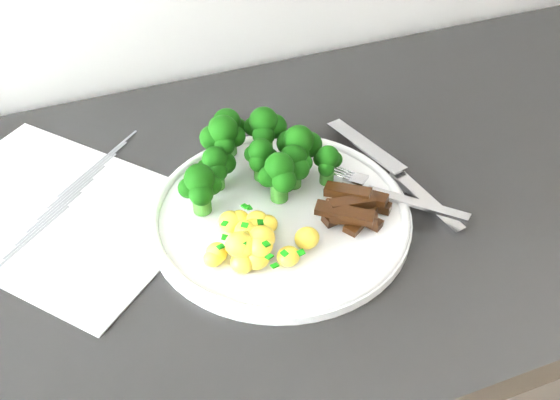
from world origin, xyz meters
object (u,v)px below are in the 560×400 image
recipe_paper (56,212)px  plate (280,214)px  beef_strips (356,207)px  broccoli (257,153)px  potatoes (253,241)px  fork (395,195)px  knife (408,185)px

recipe_paper → plate: 0.25m
plate → beef_strips: bearing=-22.0°
broccoli → potatoes: broccoli is taller
plate → fork: (0.13, -0.03, 0.01)m
beef_strips → fork: bearing=4.7°
fork → potatoes: bearing=-174.3°
plate → fork: bearing=-11.8°
beef_strips → fork: size_ratio=0.60×
beef_strips → potatoes: bearing=-173.9°
beef_strips → fork: 0.05m
recipe_paper → potatoes: (0.19, -0.15, 0.02)m
potatoes → knife: size_ratio=0.53×
potatoes → plate: bearing=43.2°
beef_strips → plate: bearing=158.0°
potatoes → fork: potatoes is taller
plate → recipe_paper: bearing=156.4°
plate → potatoes: size_ratio=2.38×
plate → beef_strips: 0.08m
fork → plate: bearing=168.2°
beef_strips → knife: size_ratio=0.39×
plate → beef_strips: size_ratio=3.19×
recipe_paper → beef_strips: bearing=-23.2°
beef_strips → fork: beef_strips is taller
potatoes → beef_strips: 0.12m
potatoes → recipe_paper: bearing=141.8°
recipe_paper → plate: (0.23, -0.10, 0.01)m
fork → recipe_paper: bearing=160.4°
plate → broccoli: (-0.00, 0.06, 0.04)m
broccoli → beef_strips: 0.13m
fork → knife: 0.04m
recipe_paper → beef_strips: size_ratio=4.16×
plate → beef_strips: beef_strips is taller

